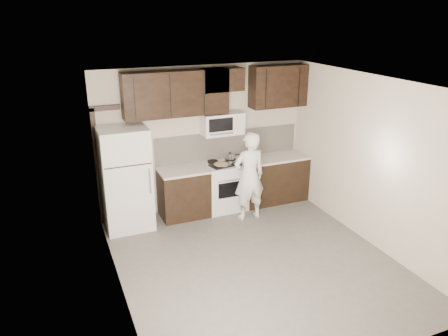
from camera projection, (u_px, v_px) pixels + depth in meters
floor at (255, 261)px, 6.67m from camera, size 4.50×4.50×0.00m
back_wall at (203, 138)px, 8.16m from camera, size 4.00×0.00×4.00m
ceiling at (260, 84)px, 5.74m from camera, size 4.50×4.50×0.00m
counter_run at (239, 184)px, 8.41m from camera, size 2.95×0.64×0.91m
stove at (225, 186)px, 8.30m from camera, size 0.76×0.66×0.94m
backsplash at (228, 144)px, 8.39m from camera, size 2.90×0.02×0.54m
upper_cabinets at (217, 89)px, 7.76m from camera, size 3.48×0.35×0.78m
microwave at (222, 124)px, 8.00m from camera, size 0.76×0.42×0.40m
refrigerator at (126, 179)px, 7.44m from camera, size 0.80×0.76×1.80m
door_trim at (99, 157)px, 7.47m from camera, size 0.50×0.08×2.12m
saucepan at (230, 157)px, 8.32m from camera, size 0.29×0.17×0.16m
baking_tray at (221, 165)px, 8.02m from camera, size 0.44×0.36×0.02m
pizza at (221, 164)px, 8.02m from camera, size 0.31×0.31×0.02m
person at (249, 176)px, 7.79m from camera, size 0.61×0.41×1.63m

